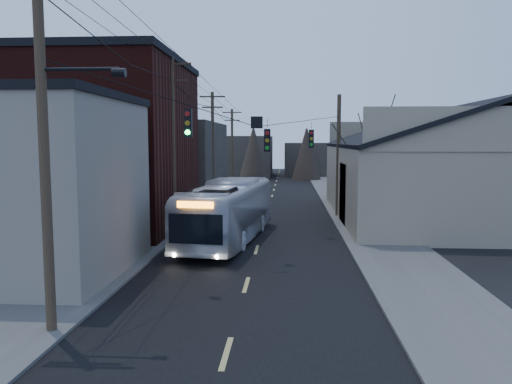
# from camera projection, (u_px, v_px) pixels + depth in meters

# --- Properties ---
(road_surface) EXTENTS (9.00, 110.00, 0.02)m
(road_surface) POSITION_uv_depth(u_px,v_px,m) (269.00, 207.00, 40.32)
(road_surface) COLOR black
(road_surface) RESTS_ON ground
(sidewalk_left) EXTENTS (4.00, 110.00, 0.12)m
(sidewalk_left) POSITION_uv_depth(u_px,v_px,m) (190.00, 206.00, 40.73)
(sidewalk_left) COLOR #474744
(sidewalk_left) RESTS_ON ground
(sidewalk_right) EXTENTS (4.00, 110.00, 0.12)m
(sidewalk_right) POSITION_uv_depth(u_px,v_px,m) (350.00, 207.00, 39.90)
(sidewalk_right) COLOR #474744
(sidewalk_right) RESTS_ON ground
(building_clapboard) EXTENTS (8.00, 8.00, 7.00)m
(building_clapboard) POSITION_uv_depth(u_px,v_px,m) (21.00, 187.00, 19.70)
(building_clapboard) COLOR slate
(building_clapboard) RESTS_ON ground
(building_brick) EXTENTS (10.00, 12.00, 10.00)m
(building_brick) POSITION_uv_depth(u_px,v_px,m) (100.00, 146.00, 30.52)
(building_brick) COLOR black
(building_brick) RESTS_ON ground
(building_left_far) EXTENTS (9.00, 14.00, 7.00)m
(building_left_far) POSITION_uv_depth(u_px,v_px,m) (170.00, 160.00, 46.53)
(building_left_far) COLOR #322E28
(building_left_far) RESTS_ON ground
(warehouse) EXTENTS (16.16, 20.60, 7.73)m
(warehouse) POSITION_uv_depth(u_px,v_px,m) (455.00, 179.00, 34.26)
(warehouse) COLOR gray
(warehouse) RESTS_ON ground
(building_far_left) EXTENTS (10.00, 12.00, 6.00)m
(building_far_left) POSITION_uv_depth(u_px,v_px,m) (238.00, 156.00, 75.15)
(building_far_left) COLOR #322E28
(building_far_left) RESTS_ON ground
(building_far_right) EXTENTS (12.00, 14.00, 5.00)m
(building_far_right) POSITION_uv_depth(u_px,v_px,m) (323.00, 159.00, 79.33)
(building_far_right) COLOR #322E28
(building_far_right) RESTS_ON ground
(bare_tree) EXTENTS (0.40, 0.40, 7.20)m
(bare_tree) POSITION_uv_depth(u_px,v_px,m) (372.00, 170.00, 29.61)
(bare_tree) COLOR black
(bare_tree) RESTS_ON ground
(utility_lines) EXTENTS (11.24, 45.28, 10.50)m
(utility_lines) POSITION_uv_depth(u_px,v_px,m) (221.00, 146.00, 34.20)
(utility_lines) COLOR #382B1E
(utility_lines) RESTS_ON ground
(bus) EXTENTS (4.12, 11.84, 3.23)m
(bus) POSITION_uv_depth(u_px,v_px,m) (228.00, 211.00, 26.39)
(bus) COLOR silver
(bus) RESTS_ON ground
(parked_car) EXTENTS (1.86, 4.09, 1.30)m
(parked_car) POSITION_uv_depth(u_px,v_px,m) (216.00, 198.00, 40.67)
(parked_car) COLOR #A2A5A9
(parked_car) RESTS_ON ground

